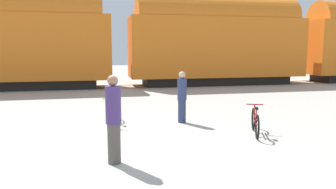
{
  "coord_description": "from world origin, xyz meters",
  "views": [
    {
      "loc": [
        -1.44,
        -7.58,
        2.35
      ],
      "look_at": [
        0.45,
        1.14,
        1.1
      ],
      "focal_mm": 35.0,
      "sensor_mm": 36.0,
      "label": 1
    }
  ],
  "objects_px": {
    "person_in_purple": "(114,119)",
    "bicycle_green": "(112,113)",
    "freight_train": "(120,38)",
    "bicycle_maroon": "(255,122)",
    "person_in_navy": "(182,97)"
  },
  "relations": [
    {
      "from": "person_in_navy",
      "to": "person_in_purple",
      "type": "bearing_deg",
      "value": 84.7
    },
    {
      "from": "freight_train",
      "to": "person_in_purple",
      "type": "bearing_deg",
      "value": -94.67
    },
    {
      "from": "bicycle_maroon",
      "to": "bicycle_green",
      "type": "xyz_separation_m",
      "value": [
        -3.8,
        2.07,
        0.02
      ]
    },
    {
      "from": "freight_train",
      "to": "person_in_navy",
      "type": "xyz_separation_m",
      "value": [
        1.18,
        -10.57,
        -2.17
      ]
    },
    {
      "from": "freight_train",
      "to": "person_in_navy",
      "type": "relative_size",
      "value": 30.01
    },
    {
      "from": "bicycle_green",
      "to": "person_in_navy",
      "type": "xyz_separation_m",
      "value": [
        2.2,
        -0.22,
        0.47
      ]
    },
    {
      "from": "freight_train",
      "to": "bicycle_maroon",
      "type": "xyz_separation_m",
      "value": [
        2.79,
        -12.42,
        -2.66
      ]
    },
    {
      "from": "person_in_purple",
      "to": "bicycle_green",
      "type": "bearing_deg",
      "value": -53.57
    },
    {
      "from": "person_in_navy",
      "to": "person_in_purple",
      "type": "height_order",
      "value": "person_in_purple"
    },
    {
      "from": "freight_train",
      "to": "bicycle_green",
      "type": "relative_size",
      "value": 28.54
    },
    {
      "from": "freight_train",
      "to": "bicycle_maroon",
      "type": "relative_size",
      "value": 31.64
    },
    {
      "from": "freight_train",
      "to": "person_in_navy",
      "type": "distance_m",
      "value": 10.85
    },
    {
      "from": "freight_train",
      "to": "person_in_purple",
      "type": "xyz_separation_m",
      "value": [
        -1.14,
        -13.93,
        -2.07
      ]
    },
    {
      "from": "freight_train",
      "to": "bicycle_green",
      "type": "distance_m",
      "value": 10.72
    },
    {
      "from": "bicycle_maroon",
      "to": "bicycle_green",
      "type": "bearing_deg",
      "value": 151.4
    }
  ]
}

